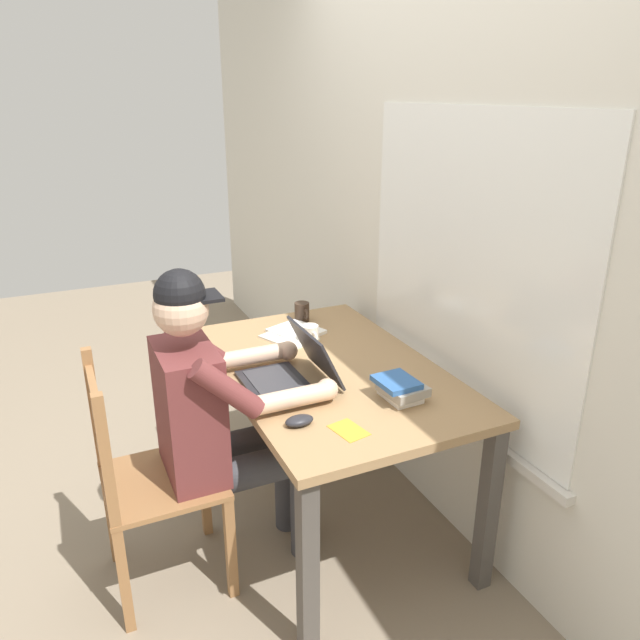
% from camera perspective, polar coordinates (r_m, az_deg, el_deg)
% --- Properties ---
extents(ground_plane, '(8.00, 8.00, 0.00)m').
position_cam_1_polar(ground_plane, '(2.87, 0.76, -17.88)').
color(ground_plane, gray).
extents(back_wall, '(6.00, 0.08, 2.60)m').
position_cam_1_polar(back_wall, '(2.53, 11.19, 9.09)').
color(back_wall, silver).
rests_on(back_wall, ground).
extents(desk, '(1.32, 0.82, 0.74)m').
position_cam_1_polar(desk, '(2.52, 0.83, -6.38)').
color(desk, '#9E7A51').
rests_on(desk, ground).
extents(seated_person, '(0.50, 0.60, 1.24)m').
position_cam_1_polar(seated_person, '(2.29, -9.56, -8.50)').
color(seated_person, brown).
rests_on(seated_person, ground).
extents(wooden_chair, '(0.42, 0.42, 0.94)m').
position_cam_1_polar(wooden_chair, '(2.37, -15.99, -14.42)').
color(wooden_chair, olive).
rests_on(wooden_chair, ground).
extents(laptop, '(0.33, 0.33, 0.22)m').
position_cam_1_polar(laptop, '(2.32, -2.68, -4.89)').
color(laptop, '#232328').
rests_on(laptop, desk).
extents(computer_mouse, '(0.06, 0.10, 0.03)m').
position_cam_1_polar(computer_mouse, '(2.06, -1.96, -9.47)').
color(computer_mouse, '#232328').
rests_on(computer_mouse, desk).
extents(coffee_mug_white, '(0.11, 0.07, 0.09)m').
position_cam_1_polar(coffee_mug_white, '(2.67, -0.91, -1.42)').
color(coffee_mug_white, silver).
rests_on(coffee_mug_white, desk).
extents(coffee_mug_dark, '(0.11, 0.07, 0.09)m').
position_cam_1_polar(coffee_mug_dark, '(2.94, -1.69, 0.75)').
color(coffee_mug_dark, '#38281E').
rests_on(coffee_mug_dark, desk).
extents(book_stack_main, '(0.18, 0.17, 0.08)m').
position_cam_1_polar(book_stack_main, '(2.23, 7.61, -6.45)').
color(book_stack_main, white).
rests_on(book_stack_main, desk).
extents(paper_pile_near_laptop, '(0.28, 0.25, 0.01)m').
position_cam_1_polar(paper_pile_near_laptop, '(2.75, -2.94, -1.68)').
color(paper_pile_near_laptop, silver).
rests_on(paper_pile_near_laptop, desk).
extents(paper_pile_back_corner, '(0.27, 0.26, 0.02)m').
position_cam_1_polar(paper_pile_back_corner, '(2.81, -2.26, -1.06)').
color(paper_pile_back_corner, white).
rests_on(paper_pile_back_corner, desk).
extents(landscape_photo_print, '(0.14, 0.11, 0.00)m').
position_cam_1_polar(landscape_photo_print, '(2.04, 2.72, -10.35)').
color(landscape_photo_print, gold).
rests_on(landscape_photo_print, desk).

